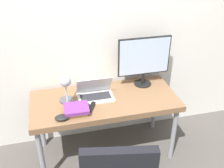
{
  "coord_description": "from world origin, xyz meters",
  "views": [
    {
      "loc": [
        -0.46,
        -1.84,
        2.17
      ],
      "look_at": [
        0.07,
        0.29,
        0.89
      ],
      "focal_mm": 42.0,
      "sensor_mm": 36.0,
      "label": 1
    }
  ],
  "objects_px": {
    "monitor": "(144,59)",
    "book_stack": "(77,110)",
    "laptop": "(95,93)",
    "game_controller": "(62,118)",
    "desk_lamp": "(66,86)"
  },
  "relations": [
    {
      "from": "book_stack",
      "to": "game_controller",
      "type": "relative_size",
      "value": 1.74
    },
    {
      "from": "desk_lamp",
      "to": "book_stack",
      "type": "distance_m",
      "value": 0.24
    },
    {
      "from": "monitor",
      "to": "book_stack",
      "type": "height_order",
      "value": "monitor"
    },
    {
      "from": "laptop",
      "to": "monitor",
      "type": "xyz_separation_m",
      "value": [
        0.56,
        0.14,
        0.26
      ]
    },
    {
      "from": "laptop",
      "to": "book_stack",
      "type": "relative_size",
      "value": 1.56
    },
    {
      "from": "game_controller",
      "to": "monitor",
      "type": "bearing_deg",
      "value": 25.15
    },
    {
      "from": "laptop",
      "to": "book_stack",
      "type": "distance_m",
      "value": 0.31
    },
    {
      "from": "desk_lamp",
      "to": "book_stack",
      "type": "relative_size",
      "value": 1.51
    },
    {
      "from": "monitor",
      "to": "game_controller",
      "type": "bearing_deg",
      "value": -154.85
    },
    {
      "from": "desk_lamp",
      "to": "laptop",
      "type": "bearing_deg",
      "value": 18.08
    },
    {
      "from": "monitor",
      "to": "laptop",
      "type": "bearing_deg",
      "value": -165.97
    },
    {
      "from": "game_controller",
      "to": "desk_lamp",
      "type": "bearing_deg",
      "value": 70.7
    },
    {
      "from": "monitor",
      "to": "game_controller",
      "type": "relative_size",
      "value": 4.27
    },
    {
      "from": "laptop",
      "to": "desk_lamp",
      "type": "bearing_deg",
      "value": -161.92
    },
    {
      "from": "monitor",
      "to": "desk_lamp",
      "type": "bearing_deg",
      "value": -164.57
    }
  ]
}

